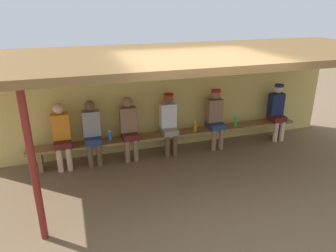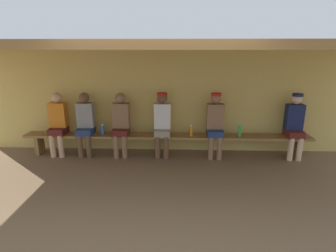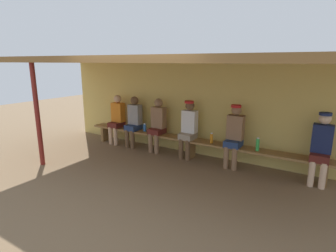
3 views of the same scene
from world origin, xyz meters
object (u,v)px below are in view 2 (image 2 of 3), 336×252
(player_in_white, at_px, (121,122))
(player_with_sunglasses, at_px, (85,122))
(player_rightmost, at_px, (295,123))
(player_in_red, at_px, (58,121))
(player_in_blue, at_px, (215,122))
(bench, at_px, (166,138))
(water_bottle_blue, at_px, (102,129))
(water_bottle_clear, at_px, (191,131))
(water_bottle_orange, at_px, (240,130))
(player_leftmost, at_px, (162,122))

(player_in_white, relative_size, player_with_sunglasses, 1.00)
(player_in_white, distance_m, player_rightmost, 3.57)
(player_in_red, height_order, player_with_sunglasses, same)
(player_in_blue, bearing_deg, player_in_white, -179.99)
(bench, distance_m, water_bottle_blue, 1.37)
(bench, bearing_deg, player_with_sunglasses, 179.90)
(player_with_sunglasses, distance_m, player_rightmost, 4.33)
(player_rightmost, bearing_deg, water_bottle_blue, 179.80)
(player_rightmost, bearing_deg, bench, -179.92)
(player_in_blue, height_order, water_bottle_clear, player_in_blue)
(player_in_red, distance_m, player_in_blue, 3.30)
(player_rightmost, relative_size, player_in_blue, 1.00)
(bench, bearing_deg, water_bottle_clear, -4.60)
(water_bottle_orange, bearing_deg, water_bottle_clear, -179.95)
(bench, height_order, player_in_white, player_in_white)
(player_in_white, xyz_separation_m, player_leftmost, (0.87, 0.00, 0.02))
(player_rightmost, bearing_deg, player_with_sunglasses, -179.99)
(player_in_red, xyz_separation_m, player_in_white, (1.34, 0.00, 0.00))
(water_bottle_orange, bearing_deg, player_in_blue, 175.02)
(player_leftmost, distance_m, player_with_sunglasses, 1.62)
(bench, relative_size, player_leftmost, 4.46)
(player_with_sunglasses, distance_m, water_bottle_orange, 3.22)
(player_leftmost, height_order, player_with_sunglasses, player_leftmost)
(player_in_white, height_order, water_bottle_orange, player_in_white)
(player_in_white, bearing_deg, player_with_sunglasses, 180.00)
(bench, relative_size, player_in_white, 4.49)
(player_in_red, xyz_separation_m, water_bottle_blue, (0.93, 0.01, -0.17))
(water_bottle_blue, bearing_deg, player_in_blue, -0.33)
(water_bottle_orange, bearing_deg, water_bottle_blue, 178.85)
(player_leftmost, bearing_deg, water_bottle_clear, -4.28)
(player_in_white, bearing_deg, water_bottle_clear, -1.74)
(player_rightmost, bearing_deg, player_in_blue, 180.00)
(player_in_blue, bearing_deg, player_leftmost, 180.00)
(player_in_blue, bearing_deg, water_bottle_blue, 179.67)
(player_rightmost, height_order, player_in_blue, same)
(bench, distance_m, player_rightmost, 2.64)
(player_in_blue, bearing_deg, player_rightmost, 0.00)
(player_in_white, xyz_separation_m, player_rightmost, (3.57, 0.00, 0.02))
(player_leftmost, bearing_deg, player_in_white, -179.97)
(player_in_red, distance_m, player_rightmost, 4.91)
(water_bottle_blue, bearing_deg, water_bottle_orange, -1.15)
(bench, bearing_deg, player_in_red, 179.92)
(bench, height_order, water_bottle_clear, water_bottle_clear)
(water_bottle_orange, bearing_deg, player_with_sunglasses, 179.23)
(player_rightmost, distance_m, water_bottle_blue, 3.98)
(bench, distance_m, player_in_red, 2.32)
(bench, height_order, player_leftmost, player_leftmost)
(water_bottle_blue, height_order, water_bottle_orange, water_bottle_orange)
(player_rightmost, height_order, water_bottle_orange, player_rightmost)
(player_leftmost, bearing_deg, player_rightmost, 0.00)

